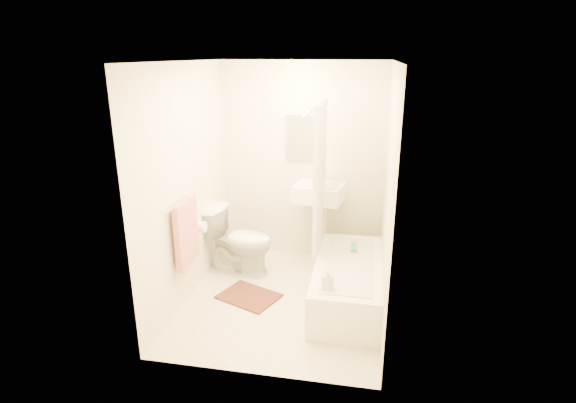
% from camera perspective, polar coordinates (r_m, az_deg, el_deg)
% --- Properties ---
extents(floor, '(2.40, 2.40, 0.00)m').
position_cam_1_polar(floor, '(4.86, -0.56, -12.20)').
color(floor, beige).
rests_on(floor, ground).
extents(ceiling, '(2.40, 2.40, 0.00)m').
position_cam_1_polar(ceiling, '(4.19, -0.66, 17.39)').
color(ceiling, white).
rests_on(ceiling, ground).
extents(wall_back, '(2.00, 0.02, 2.40)m').
position_cam_1_polar(wall_back, '(5.52, 1.82, 5.02)').
color(wall_back, beige).
rests_on(wall_back, ground).
extents(wall_left, '(0.02, 2.40, 2.40)m').
position_cam_1_polar(wall_left, '(4.67, -12.75, 2.09)').
color(wall_left, beige).
rests_on(wall_left, ground).
extents(wall_right, '(0.02, 2.40, 2.40)m').
position_cam_1_polar(wall_right, '(4.30, 12.58, 0.74)').
color(wall_right, beige).
rests_on(wall_right, ground).
extents(mirror, '(0.40, 0.03, 0.55)m').
position_cam_1_polar(mirror, '(5.44, 1.82, 8.05)').
color(mirror, white).
rests_on(mirror, wall_back).
extents(curtain_rod, '(0.03, 1.70, 0.03)m').
position_cam_1_polar(curtain_rod, '(4.27, 3.67, 11.99)').
color(curtain_rod, silver).
rests_on(curtain_rod, wall_back).
extents(shower_curtain, '(0.04, 0.80, 1.55)m').
position_cam_1_polar(shower_curtain, '(4.80, 4.08, 3.21)').
color(shower_curtain, silver).
rests_on(shower_curtain, curtain_rod).
extents(towel_bar, '(0.02, 0.60, 0.02)m').
position_cam_1_polar(towel_bar, '(4.46, -13.42, -0.05)').
color(towel_bar, silver).
rests_on(towel_bar, wall_left).
extents(towel, '(0.06, 0.45, 0.66)m').
position_cam_1_polar(towel, '(4.56, -12.78, -3.89)').
color(towel, '#CC7266').
rests_on(towel, towel_bar).
extents(toilet_paper, '(0.11, 0.12, 0.12)m').
position_cam_1_polar(toilet_paper, '(4.90, -11.05, -3.17)').
color(toilet_paper, white).
rests_on(toilet_paper, wall_left).
extents(toilet, '(0.84, 0.54, 0.78)m').
position_cam_1_polar(toilet, '(5.28, -6.20, -4.99)').
color(toilet, white).
rests_on(toilet, floor).
extents(sink, '(0.62, 0.53, 1.09)m').
position_cam_1_polar(sink, '(5.44, 3.95, -2.41)').
color(sink, white).
rests_on(sink, floor).
extents(bathtub, '(0.67, 1.53, 0.43)m').
position_cam_1_polar(bathtub, '(4.76, 7.64, -10.13)').
color(bathtub, white).
rests_on(bathtub, floor).
extents(bath_mat, '(0.72, 0.64, 0.02)m').
position_cam_1_polar(bath_mat, '(4.89, -4.98, -11.90)').
color(bath_mat, '#4F2F21').
rests_on(bath_mat, floor).
extents(soap_bottle, '(0.10, 0.11, 0.19)m').
position_cam_1_polar(soap_bottle, '(4.12, 5.06, -9.87)').
color(soap_bottle, white).
rests_on(soap_bottle, bathtub).
extents(scrub_brush, '(0.07, 0.22, 0.04)m').
position_cam_1_polar(scrub_brush, '(4.97, 8.35, -5.82)').
color(scrub_brush, '#3BA66C').
rests_on(scrub_brush, bathtub).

